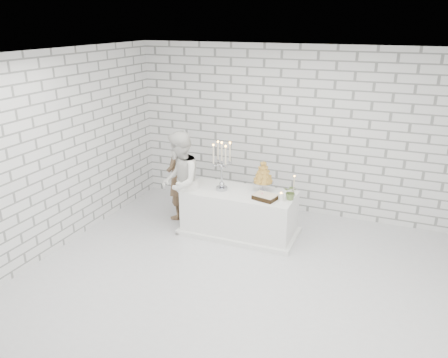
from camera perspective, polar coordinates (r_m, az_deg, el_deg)
ground at (r=6.36m, az=3.03°, el=-12.34°), size 6.00×5.00×0.01m
ceiling at (r=5.39m, az=3.63°, el=15.71°), size 6.00×5.00×0.01m
wall_back at (r=8.01m, az=9.18°, el=6.04°), size 6.00×0.01×3.00m
wall_front at (r=3.65m, az=-9.91°, el=-11.77°), size 6.00×0.01×3.00m
wall_left at (r=7.20m, az=-19.93°, el=3.49°), size 0.01×5.00×3.00m
cake_table at (r=7.33m, az=1.97°, el=-4.37°), size 1.80×0.80×0.75m
groom at (r=7.84m, az=-5.98°, el=0.43°), size 0.42×0.60×1.58m
bride at (r=7.31m, az=-5.72°, el=-0.46°), size 0.88×1.00×1.71m
candelabra at (r=7.12m, az=-0.29°, el=1.66°), size 0.34×0.34×0.82m
croquembouche at (r=7.13m, az=5.06°, el=0.38°), size 0.42×0.42×0.53m
chocolate_cake at (r=6.90m, az=5.28°, el=-2.32°), size 0.39×0.32×0.08m
pillar_candle at (r=6.87m, az=7.35°, el=-2.31°), size 0.08×0.08×0.12m
extra_taper at (r=7.05m, az=8.98°, el=-0.93°), size 0.06×0.06×0.32m
flowers at (r=6.91m, az=8.62°, el=-1.68°), size 0.23×0.20×0.24m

